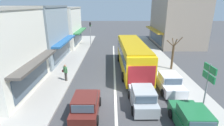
{
  "coord_description": "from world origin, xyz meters",
  "views": [
    {
      "loc": [
        -0.27,
        -13.03,
        7.09
      ],
      "look_at": [
        -0.29,
        4.61,
        1.2
      ],
      "focal_mm": 28.0,
      "sensor_mm": 36.0,
      "label": 1
    }
  ],
  "objects_px": {
    "city_bus": "(132,55)",
    "street_tree_right": "(173,55)",
    "parked_sedan_kerb_second": "(169,82)",
    "traffic_light_downstreet": "(90,30)",
    "pedestrian_with_handbag_near": "(65,72)",
    "parked_sedan_kerb_front": "(193,122)",
    "directional_road_sign": "(209,78)",
    "hatchback_queue_gap_filler": "(143,98)",
    "hatchback_adjacent_lane_trail": "(86,106)"
  },
  "relations": [
    {
      "from": "hatchback_queue_gap_filler",
      "to": "street_tree_right",
      "type": "height_order",
      "value": "street_tree_right"
    },
    {
      "from": "traffic_light_downstreet",
      "to": "pedestrian_with_handbag_near",
      "type": "distance_m",
      "value": 15.84
    },
    {
      "from": "city_bus",
      "to": "street_tree_right",
      "type": "distance_m",
      "value": 4.55
    },
    {
      "from": "hatchback_queue_gap_filler",
      "to": "traffic_light_downstreet",
      "type": "relative_size",
      "value": 0.89
    },
    {
      "from": "city_bus",
      "to": "parked_sedan_kerb_second",
      "type": "bearing_deg",
      "value": -59.64
    },
    {
      "from": "hatchback_queue_gap_filler",
      "to": "street_tree_right",
      "type": "bearing_deg",
      "value": 58.86
    },
    {
      "from": "hatchback_queue_gap_filler",
      "to": "street_tree_right",
      "type": "relative_size",
      "value": 0.98
    },
    {
      "from": "hatchback_queue_gap_filler",
      "to": "parked_sedan_kerb_front",
      "type": "distance_m",
      "value": 3.66
    },
    {
      "from": "directional_road_sign",
      "to": "street_tree_right",
      "type": "xyz_separation_m",
      "value": [
        0.66,
        8.53,
        -0.92
      ]
    },
    {
      "from": "hatchback_adjacent_lane_trail",
      "to": "directional_road_sign",
      "type": "height_order",
      "value": "directional_road_sign"
    },
    {
      "from": "hatchback_adjacent_lane_trail",
      "to": "parked_sedan_kerb_second",
      "type": "height_order",
      "value": "hatchback_adjacent_lane_trail"
    },
    {
      "from": "directional_road_sign",
      "to": "hatchback_queue_gap_filler",
      "type": "bearing_deg",
      "value": 166.36
    },
    {
      "from": "city_bus",
      "to": "directional_road_sign",
      "type": "xyz_separation_m",
      "value": [
        3.89,
        -8.35,
        0.82
      ]
    },
    {
      "from": "hatchback_queue_gap_filler",
      "to": "hatchback_adjacent_lane_trail",
      "type": "bearing_deg",
      "value": -165.2
    },
    {
      "from": "hatchback_queue_gap_filler",
      "to": "parked_sedan_kerb_front",
      "type": "relative_size",
      "value": 0.88
    },
    {
      "from": "street_tree_right",
      "to": "hatchback_queue_gap_filler",
      "type": "bearing_deg",
      "value": -121.14
    },
    {
      "from": "hatchback_adjacent_lane_trail",
      "to": "hatchback_queue_gap_filler",
      "type": "height_order",
      "value": "same"
    },
    {
      "from": "parked_sedan_kerb_front",
      "to": "traffic_light_downstreet",
      "type": "distance_m",
      "value": 24.38
    },
    {
      "from": "hatchback_queue_gap_filler",
      "to": "directional_road_sign",
      "type": "relative_size",
      "value": 1.03
    },
    {
      "from": "parked_sedan_kerb_second",
      "to": "hatchback_queue_gap_filler",
      "type": "bearing_deg",
      "value": -135.06
    },
    {
      "from": "city_bus",
      "to": "street_tree_right",
      "type": "xyz_separation_m",
      "value": [
        4.55,
        0.19,
        -0.09
      ]
    },
    {
      "from": "street_tree_right",
      "to": "parked_sedan_kerb_second",
      "type": "bearing_deg",
      "value": -110.7
    },
    {
      "from": "hatchback_adjacent_lane_trail",
      "to": "directional_road_sign",
      "type": "relative_size",
      "value": 1.03
    },
    {
      "from": "traffic_light_downstreet",
      "to": "directional_road_sign",
      "type": "distance_m",
      "value": 23.24
    },
    {
      "from": "parked_sedan_kerb_front",
      "to": "hatchback_queue_gap_filler",
      "type": "bearing_deg",
      "value": 132.62
    },
    {
      "from": "hatchback_adjacent_lane_trail",
      "to": "street_tree_right",
      "type": "height_order",
      "value": "street_tree_right"
    },
    {
      "from": "traffic_light_downstreet",
      "to": "hatchback_queue_gap_filler",
      "type": "bearing_deg",
      "value": -73.11
    },
    {
      "from": "pedestrian_with_handbag_near",
      "to": "directional_road_sign",
      "type": "bearing_deg",
      "value": -26.38
    },
    {
      "from": "hatchback_queue_gap_filler",
      "to": "directional_road_sign",
      "type": "xyz_separation_m",
      "value": [
        3.92,
        -0.95,
        1.99
      ]
    },
    {
      "from": "hatchback_queue_gap_filler",
      "to": "parked_sedan_kerb_front",
      "type": "height_order",
      "value": "hatchback_queue_gap_filler"
    },
    {
      "from": "parked_sedan_kerb_second",
      "to": "traffic_light_downstreet",
      "type": "distance_m",
      "value": 19.53
    },
    {
      "from": "city_bus",
      "to": "parked_sedan_kerb_front",
      "type": "bearing_deg",
      "value": -76.35
    },
    {
      "from": "directional_road_sign",
      "to": "pedestrian_with_handbag_near",
      "type": "bearing_deg",
      "value": 153.62
    },
    {
      "from": "parked_sedan_kerb_front",
      "to": "directional_road_sign",
      "type": "bearing_deg",
      "value": 50.39
    },
    {
      "from": "traffic_light_downstreet",
      "to": "parked_sedan_kerb_second",
      "type": "bearing_deg",
      "value": -62.93
    },
    {
      "from": "parked_sedan_kerb_second",
      "to": "directional_road_sign",
      "type": "distance_m",
      "value": 4.38
    },
    {
      "from": "city_bus",
      "to": "directional_road_sign",
      "type": "distance_m",
      "value": 9.25
    },
    {
      "from": "city_bus",
      "to": "street_tree_right",
      "type": "height_order",
      "value": "street_tree_right"
    },
    {
      "from": "parked_sedan_kerb_front",
      "to": "parked_sedan_kerb_second",
      "type": "relative_size",
      "value": 1.0
    },
    {
      "from": "directional_road_sign",
      "to": "street_tree_right",
      "type": "height_order",
      "value": "street_tree_right"
    },
    {
      "from": "pedestrian_with_handbag_near",
      "to": "parked_sedan_kerb_front",
      "type": "bearing_deg",
      "value": -37.42
    },
    {
      "from": "parked_sedan_kerb_front",
      "to": "street_tree_right",
      "type": "xyz_separation_m",
      "value": [
        2.1,
        10.28,
        1.12
      ]
    },
    {
      "from": "city_bus",
      "to": "parked_sedan_kerb_front",
      "type": "relative_size",
      "value": 2.58
    },
    {
      "from": "parked_sedan_kerb_front",
      "to": "traffic_light_downstreet",
      "type": "xyz_separation_m",
      "value": [
        -8.56,
        22.72,
        2.19
      ]
    },
    {
      "from": "city_bus",
      "to": "traffic_light_downstreet",
      "type": "height_order",
      "value": "traffic_light_downstreet"
    },
    {
      "from": "hatchback_adjacent_lane_trail",
      "to": "street_tree_right",
      "type": "relative_size",
      "value": 0.98
    },
    {
      "from": "pedestrian_with_handbag_near",
      "to": "hatchback_adjacent_lane_trail",
      "type": "bearing_deg",
      "value": -63.17
    },
    {
      "from": "parked_sedan_kerb_front",
      "to": "pedestrian_with_handbag_near",
      "type": "bearing_deg",
      "value": 142.58
    },
    {
      "from": "city_bus",
      "to": "parked_sedan_kerb_front",
      "type": "xyz_separation_m",
      "value": [
        2.45,
        -10.09,
        -1.22
      ]
    },
    {
      "from": "hatchback_queue_gap_filler",
      "to": "pedestrian_with_handbag_near",
      "type": "distance_m",
      "value": 7.93
    }
  ]
}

